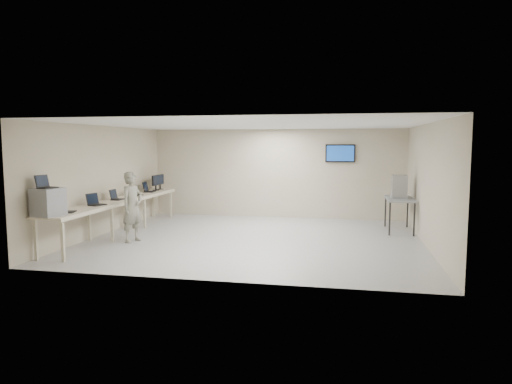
% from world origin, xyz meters
% --- Properties ---
extents(room, '(8.01, 7.01, 2.81)m').
position_xyz_m(room, '(0.03, 0.06, 1.41)').
color(room, '#BEBEBE').
rests_on(room, ground).
extents(workbench, '(0.76, 6.00, 0.90)m').
position_xyz_m(workbench, '(-3.59, 0.00, 0.83)').
color(workbench, beige).
rests_on(workbench, ground).
extents(equipment_box, '(0.55, 0.60, 0.56)m').
position_xyz_m(equipment_box, '(-3.65, -2.75, 1.18)').
color(equipment_box, gray).
rests_on(equipment_box, workbench).
extents(laptop_on_box, '(0.34, 0.38, 0.26)m').
position_xyz_m(laptop_on_box, '(-3.70, -2.75, 1.52)').
color(laptop_on_box, black).
rests_on(laptop_on_box, equipment_box).
extents(laptop_0, '(0.35, 0.38, 0.25)m').
position_xyz_m(laptop_0, '(-3.58, -2.25, 0.97)').
color(laptop_0, black).
rests_on(laptop_0, workbench).
extents(laptop_1, '(0.39, 0.42, 0.28)m').
position_xyz_m(laptop_1, '(-3.59, -1.12, 0.97)').
color(laptop_1, black).
rests_on(laptop_1, workbench).
extents(laptop_2, '(0.29, 0.35, 0.27)m').
position_xyz_m(laptop_2, '(-3.64, -0.03, 0.97)').
color(laptop_2, black).
rests_on(laptop_2, workbench).
extents(laptop_3, '(0.30, 0.34, 0.25)m').
position_xyz_m(laptop_3, '(-3.58, 0.95, 0.96)').
color(laptop_3, black).
rests_on(laptop_3, workbench).
extents(laptop_4, '(0.35, 0.41, 0.30)m').
position_xyz_m(laptop_4, '(-3.65, 1.92, 0.98)').
color(laptop_4, black).
rests_on(laptop_4, workbench).
extents(monitor_near, '(0.21, 0.48, 0.48)m').
position_xyz_m(monitor_near, '(-3.60, 2.40, 1.19)').
color(monitor_near, black).
rests_on(monitor_near, workbench).
extents(monitor_far, '(0.21, 0.48, 0.48)m').
position_xyz_m(monitor_far, '(-3.60, 2.74, 1.19)').
color(monitor_far, black).
rests_on(monitor_far, workbench).
extents(soldier, '(0.57, 0.71, 1.68)m').
position_xyz_m(soldier, '(-2.80, -0.82, 0.84)').
color(soldier, '#60645B').
rests_on(soldier, ground).
extents(side_table, '(0.70, 1.50, 0.90)m').
position_xyz_m(side_table, '(3.60, 1.79, 0.83)').
color(side_table, gray).
rests_on(side_table, ground).
extents(storage_bins, '(0.39, 0.43, 0.61)m').
position_xyz_m(storage_bins, '(3.58, 1.79, 1.20)').
color(storage_bins, '#9C9C9C').
rests_on(storage_bins, side_table).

